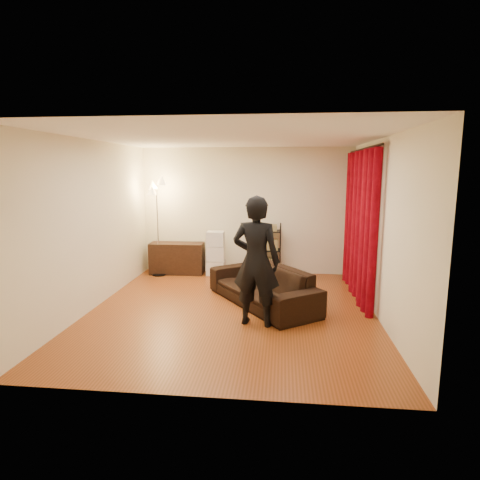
# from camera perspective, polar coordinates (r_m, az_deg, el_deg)

# --- Properties ---
(floor) EXTENTS (5.00, 5.00, 0.00)m
(floor) POSITION_cam_1_polar(r_m,az_deg,el_deg) (6.53, -1.17, -10.00)
(floor) COLOR brown
(floor) RESTS_ON ground
(ceiling) EXTENTS (5.00, 5.00, 0.00)m
(ceiling) POSITION_cam_1_polar(r_m,az_deg,el_deg) (6.16, -1.26, 14.36)
(ceiling) COLOR white
(ceiling) RESTS_ON ground
(wall_back) EXTENTS (5.00, 0.00, 5.00)m
(wall_back) POSITION_cam_1_polar(r_m,az_deg,el_deg) (8.67, 0.89, 4.13)
(wall_back) COLOR beige
(wall_back) RESTS_ON ground
(wall_front) EXTENTS (5.00, 0.00, 5.00)m
(wall_front) POSITION_cam_1_polar(r_m,az_deg,el_deg) (3.77, -6.06, -3.49)
(wall_front) COLOR beige
(wall_front) RESTS_ON ground
(wall_left) EXTENTS (0.00, 5.00, 5.00)m
(wall_left) POSITION_cam_1_polar(r_m,az_deg,el_deg) (6.86, -20.22, 1.99)
(wall_left) COLOR beige
(wall_left) RESTS_ON ground
(wall_right) EXTENTS (0.00, 5.00, 5.00)m
(wall_right) POSITION_cam_1_polar(r_m,az_deg,el_deg) (6.32, 19.46, 1.41)
(wall_right) COLOR beige
(wall_right) RESTS_ON ground
(curtain_rod) EXTENTS (0.04, 2.65, 0.04)m
(curtain_rod) POSITION_cam_1_polar(r_m,az_deg,el_deg) (7.35, 17.22, 12.27)
(curtain_rod) COLOR black
(curtain_rod) RESTS_ON wall_right
(curtain) EXTENTS (0.22, 2.65, 2.55)m
(curtain) POSITION_cam_1_polar(r_m,az_deg,el_deg) (7.40, 16.55, 2.14)
(curtain) COLOR maroon
(curtain) RESTS_ON ground
(sofa) EXTENTS (2.02, 2.32, 0.65)m
(sofa) POSITION_cam_1_polar(r_m,az_deg,el_deg) (6.75, 3.16, -6.42)
(sofa) COLOR black
(sofa) RESTS_ON ground
(person) EXTENTS (0.76, 0.57, 1.88)m
(person) POSITION_cam_1_polar(r_m,az_deg,el_deg) (5.72, 2.30, -3.05)
(person) COLOR black
(person) RESTS_ON ground
(media_cabinet) EXTENTS (1.16, 0.47, 0.67)m
(media_cabinet) POSITION_cam_1_polar(r_m,az_deg,el_deg) (8.82, -8.94, -2.57)
(media_cabinet) COLOR #311D11
(media_cabinet) RESTS_ON ground
(storage_boxes) EXTENTS (0.39, 0.32, 0.95)m
(storage_boxes) POSITION_cam_1_polar(r_m,az_deg,el_deg) (8.56, -3.48, -1.89)
(storage_boxes) COLOR silver
(storage_boxes) RESTS_ON ground
(wire_shelf) EXTENTS (0.56, 0.44, 1.11)m
(wire_shelf) POSITION_cam_1_polar(r_m,az_deg,el_deg) (8.50, 4.03, -1.42)
(wire_shelf) COLOR black
(wire_shelf) RESTS_ON ground
(floor_lamp) EXTENTS (0.41, 0.41, 2.03)m
(floor_lamp) POSITION_cam_1_polar(r_m,az_deg,el_deg) (8.62, -11.63, 1.64)
(floor_lamp) COLOR silver
(floor_lamp) RESTS_ON ground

